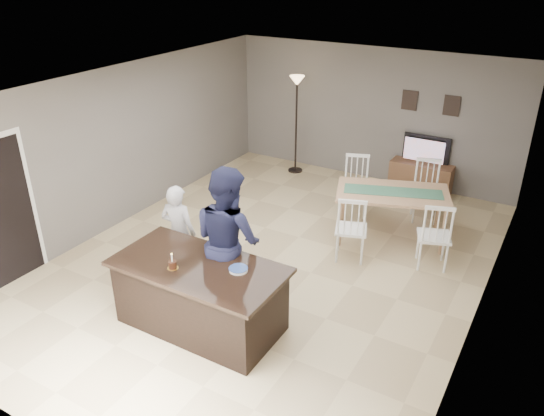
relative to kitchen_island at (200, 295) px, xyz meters
The scene contains 14 objects.
floor 1.86m from the kitchen_island, 90.00° to the left, with size 8.00×8.00×0.00m, color #CBB382.
room_shell 2.18m from the kitchen_island, 90.00° to the left, with size 8.00×8.00×8.00m.
kitchen_island is the anchor object (origin of this frame).
tv_console 5.70m from the kitchen_island, 77.84° to the left, with size 1.20×0.40×0.60m, color brown.
television 5.78m from the kitchen_island, 77.99° to the left, with size 0.91×0.12×0.53m, color black.
tv_screen_glow 5.70m from the kitchen_island, 77.82° to the left, with size 0.78×0.78×0.00m, color #CB4C16.
picture_frames 6.03m from the kitchen_island, 78.74° to the left, with size 1.10×0.02×0.38m.
doorway 3.14m from the kitchen_island, behind, with size 0.00×2.10×2.65m.
woman 1.26m from the kitchen_island, 140.83° to the left, with size 0.53×0.35×1.46m, color #B7B6BB.
man 0.78m from the kitchen_island, 83.13° to the left, with size 0.98×0.76×2.01m, color #191B38.
birthday_cake 0.58m from the kitchen_island, 136.28° to the right, with size 0.13×0.13×0.21m.
plate_stack 0.69m from the kitchen_island, 16.12° to the left, with size 0.23×0.23×0.04m.
dining_table 3.69m from the kitchen_island, 69.31° to the left, with size 2.29×2.47×1.09m.
floor_lamp 5.61m from the kitchen_island, 105.42° to the left, with size 0.31×0.31×2.07m.
Camera 1 is at (3.55, -6.09, 4.34)m, focal length 35.00 mm.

